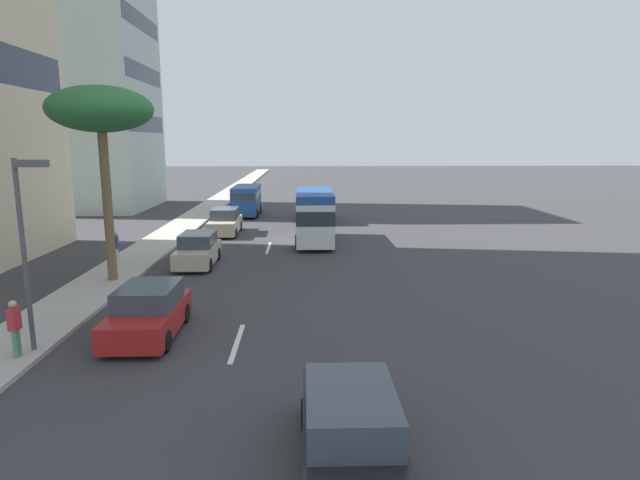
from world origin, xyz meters
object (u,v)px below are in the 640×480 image
object	(u,v)px
minibus_third	(315,215)
street_lamp	(26,231)
car_lead	(198,250)
car_second	(148,312)
van_seventh	(247,199)
pedestrian_near_lamp	(15,326)
car_sixth	(350,430)
car_fourth	(225,222)
pedestrian_mid_block	(116,246)
palm_tree	(101,112)
van_fifth	(318,204)

from	to	relation	value
minibus_third	street_lamp	distance (m)	18.92
car_lead	car_second	world-z (taller)	car_lead
minibus_third	van_seventh	distance (m)	13.41
pedestrian_near_lamp	street_lamp	xyz separation A→B (m)	(0.53, -0.31, 2.61)
car_lead	car_sixth	xyz separation A→B (m)	(-16.84, -6.18, 0.02)
car_fourth	pedestrian_mid_block	distance (m)	10.06
pedestrian_mid_block	palm_tree	size ratio (longest dim) A/B	0.19
car_sixth	street_lamp	distance (m)	10.74
car_second	street_lamp	xyz separation A→B (m)	(-1.44, 2.80, 2.90)
car_lead	street_lamp	bearing A→B (deg)	-12.41
car_fourth	van_fifth	size ratio (longest dim) A/B	0.90
van_seventh	van_fifth	bearing A→B (deg)	61.88
minibus_third	van_fifth	xyz separation A→B (m)	(9.10, -0.46, -0.43)
car_fourth	pedestrian_mid_block	bearing A→B (deg)	-23.49
pedestrian_near_lamp	pedestrian_mid_block	world-z (taller)	pedestrian_near_lamp
car_sixth	van_fifth	bearing A→B (deg)	-0.45
street_lamp	car_sixth	bearing A→B (deg)	-123.50
van_fifth	street_lamp	size ratio (longest dim) A/B	0.92
van_fifth	pedestrian_mid_block	size ratio (longest dim) A/B	3.18
minibus_third	pedestrian_near_lamp	distance (m)	19.45
street_lamp	van_seventh	bearing A→B (deg)	-5.84
van_fifth	pedestrian_near_lamp	distance (m)	28.01
car_lead	pedestrian_near_lamp	xyz separation A→B (m)	(-11.65, 2.76, 0.29)
car_second	van_seventh	world-z (taller)	van_seventh
van_fifth	palm_tree	bearing A→B (deg)	152.15
car_second	palm_tree	xyz separation A→B (m)	(6.48, 3.44, 6.57)
pedestrian_near_lamp	pedestrian_mid_block	xyz separation A→B (m)	(11.49, 1.21, -0.04)
van_fifth	pedestrian_near_lamp	xyz separation A→B (m)	(-26.46, 9.19, -0.24)
car_second	pedestrian_near_lamp	bearing A→B (deg)	-57.71
car_second	van_seventh	xyz separation A→B (m)	(27.66, -0.17, 0.65)
car_second	street_lamp	world-z (taller)	street_lamp
car_fourth	van_fifth	bearing A→B (deg)	131.96
van_fifth	street_lamp	distance (m)	27.52
car_sixth	van_seventh	bearing A→B (deg)	9.23
car_lead	car_fourth	xyz separation A→B (m)	(9.06, -0.04, 0.04)
minibus_third	car_second	bearing A→B (deg)	159.97
minibus_third	pedestrian_mid_block	world-z (taller)	minibus_third
car_lead	pedestrian_mid_block	world-z (taller)	pedestrian_mid_block
car_lead	pedestrian_mid_block	distance (m)	3.98
car_lead	minibus_third	bearing A→B (deg)	133.74
van_fifth	palm_tree	world-z (taller)	palm_tree
minibus_third	car_fourth	distance (m)	6.87
car_lead	pedestrian_near_lamp	distance (m)	11.98
pedestrian_near_lamp	car_lead	bearing A→B (deg)	175.72
car_second	car_sixth	world-z (taller)	car_sixth
car_second	pedestrian_mid_block	bearing A→B (deg)	-155.60
minibus_third	van_fifth	size ratio (longest dim) A/B	1.28
minibus_third	street_lamp	size ratio (longest dim) A/B	1.18
palm_tree	car_lead	bearing A→B (deg)	-43.93
van_seventh	palm_tree	bearing A→B (deg)	-9.70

